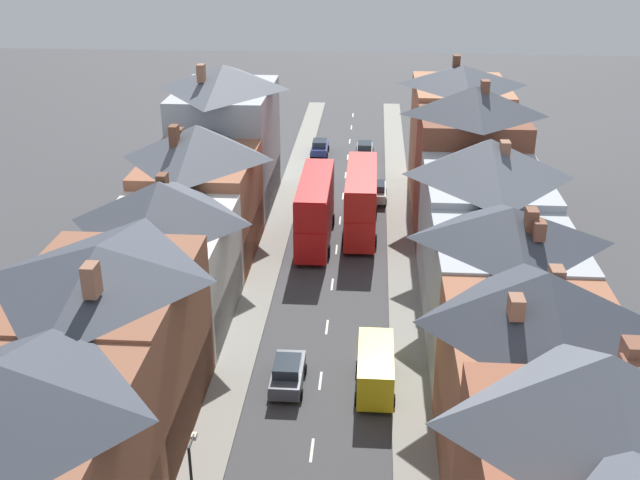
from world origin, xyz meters
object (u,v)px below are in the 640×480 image
at_px(double_decker_bus_lead, 315,208).
at_px(car_parked_right_a, 365,149).
at_px(car_mid_black, 288,373).
at_px(double_decker_bus_mid_street, 361,200).
at_px(car_near_silver, 320,147).
at_px(car_near_blue, 376,191).
at_px(delivery_van, 375,368).

distance_m(double_decker_bus_lead, car_parked_right_a, 23.12).
bearing_deg(car_mid_black, double_decker_bus_mid_street, 80.91).
bearing_deg(car_mid_black, car_near_silver, 91.71).
bearing_deg(car_near_blue, car_near_silver, 114.58).
relative_size(double_decker_bus_lead, car_near_blue, 2.57).
height_order(car_near_blue, car_near_silver, car_near_blue).
distance_m(car_near_blue, car_near_silver, 14.91).
relative_size(car_near_blue, delivery_van, 0.81).
xyz_separation_m(car_near_silver, car_parked_right_a, (4.90, -0.44, -0.03)).
height_order(car_near_silver, delivery_van, delivery_van).
distance_m(double_decker_bus_mid_street, car_near_silver, 21.63).
height_order(car_near_silver, car_mid_black, car_mid_black).
xyz_separation_m(double_decker_bus_mid_street, car_parked_right_a, (0.01, 20.54, -2.02)).
distance_m(car_near_silver, car_parked_right_a, 4.92).
xyz_separation_m(double_decker_bus_lead, car_near_silver, (-1.29, 23.19, -1.99)).
height_order(car_parked_right_a, car_mid_black, car_mid_black).
distance_m(double_decker_bus_lead, double_decker_bus_mid_street, 4.23).
height_order(double_decker_bus_mid_street, car_mid_black, double_decker_bus_mid_street).
relative_size(double_decker_bus_lead, car_parked_right_a, 2.57).
bearing_deg(double_decker_bus_mid_street, car_near_blue, 79.99).
bearing_deg(car_near_blue, double_decker_bus_mid_street, -100.01).
distance_m(car_near_blue, delivery_van, 29.75).
xyz_separation_m(car_near_blue, car_parked_right_a, (-1.30, 13.12, -0.06)).
bearing_deg(double_decker_bus_mid_street, double_decker_bus_lead, -148.42).
bearing_deg(delivery_van, double_decker_bus_lead, 103.71).
relative_size(car_near_blue, car_mid_black, 1.06).
relative_size(double_decker_bus_mid_street, delivery_van, 2.08).
bearing_deg(double_decker_bus_lead, car_near_blue, 62.99).
distance_m(double_decker_bus_mid_street, car_near_blue, 7.78).
bearing_deg(car_near_blue, car_parked_right_a, 95.66).
bearing_deg(double_decker_bus_lead, car_mid_black, -89.97).
height_order(double_decker_bus_lead, delivery_van, double_decker_bus_lead).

